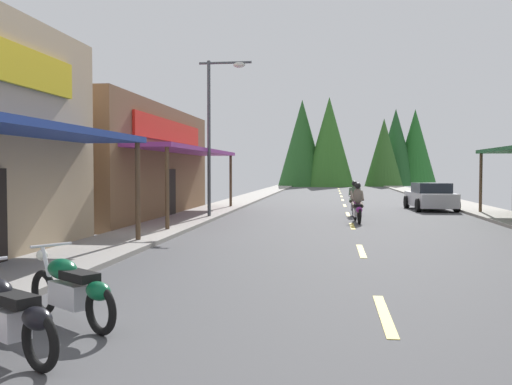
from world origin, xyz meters
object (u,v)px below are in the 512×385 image
Objects in this scene: streetlamp_left at (217,117)px; rider_cruising_lead at (357,206)px; motorcycle_parked_left_1 at (5,314)px; rider_cruising_trailing at (354,201)px; parked_car_curbside at (431,197)px; motorcycle_parked_left_2 at (71,288)px.

streetlamp_left is 3.09× the size of rider_cruising_lead.
rider_cruising_lead is (4.55, 16.72, 0.17)m from motorcycle_parked_left_1.
rider_cruising_trailing is (4.57, 20.19, 0.17)m from motorcycle_parked_left_1.
streetlamp_left is 12.35m from parked_car_curbside.
rider_cruising_trailing is 5.77m from parked_car_curbside.
rider_cruising_lead is (5.79, -1.05, -3.63)m from streetlamp_left.
motorcycle_parked_left_1 is (1.25, -17.77, -3.80)m from streetlamp_left.
rider_cruising_trailing reaches higher than motorcycle_parked_left_2.
rider_cruising_lead is 3.47m from rider_cruising_trailing.
streetlamp_left reaches higher than rider_cruising_lead.
parked_car_curbside reaches higher than motorcycle_parked_left_1.
streetlamp_left is 3.68× the size of motorcycle_parked_left_2.
motorcycle_parked_left_2 is 19.34m from rider_cruising_trailing.
parked_car_curbside is (4.04, 7.61, 0.03)m from rider_cruising_lead.
streetlamp_left is 1.50× the size of parked_car_curbside.
streetlamp_left is at bearing -53.99° from motorcycle_parked_left_1.
streetlamp_left reaches higher than rider_cruising_trailing.
streetlamp_left is at bearing 117.56° from rider_cruising_trailing.
streetlamp_left is 7.27m from rider_cruising_trailing.
motorcycle_parked_left_1 is at bearing -85.99° from streetlamp_left.
motorcycle_parked_left_1 is 20.70m from rider_cruising_trailing.
rider_cruising_lead is 8.62m from parked_car_curbside.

